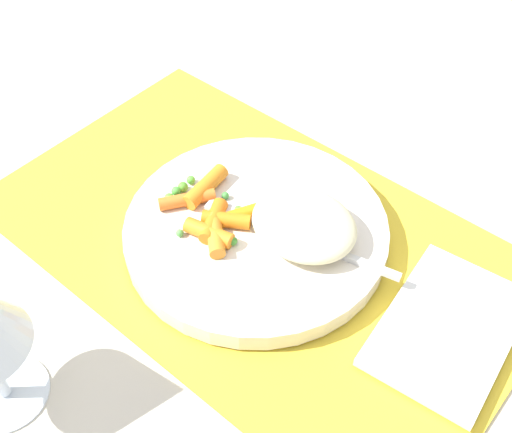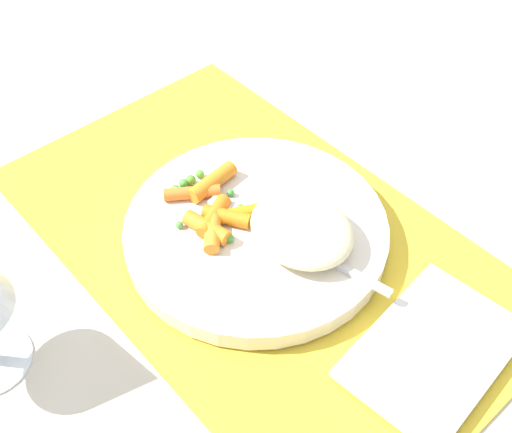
# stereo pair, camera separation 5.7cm
# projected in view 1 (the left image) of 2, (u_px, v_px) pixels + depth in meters

# --- Properties ---
(ground_plane) EXTENTS (2.40, 2.40, 0.00)m
(ground_plane) POSITION_uv_depth(u_px,v_px,m) (256.00, 241.00, 0.61)
(ground_plane) COLOR beige
(placemat) EXTENTS (0.50, 0.30, 0.01)m
(placemat) POSITION_uv_depth(u_px,v_px,m) (256.00, 239.00, 0.61)
(placemat) COLOR gold
(placemat) RESTS_ON ground_plane
(plate) EXTENTS (0.24, 0.24, 0.02)m
(plate) POSITION_uv_depth(u_px,v_px,m) (256.00, 231.00, 0.60)
(plate) COLOR silver
(plate) RESTS_ON placemat
(rice_mound) EXTENTS (0.10, 0.08, 0.03)m
(rice_mound) POSITION_uv_depth(u_px,v_px,m) (304.00, 224.00, 0.58)
(rice_mound) COLOR beige
(rice_mound) RESTS_ON plate
(carrot_portion) EXTENTS (0.09, 0.09, 0.02)m
(carrot_portion) POSITION_uv_depth(u_px,v_px,m) (214.00, 214.00, 0.59)
(carrot_portion) COLOR orange
(carrot_portion) RESTS_ON plate
(pea_scatter) EXTENTS (0.09, 0.07, 0.01)m
(pea_scatter) POSITION_uv_depth(u_px,v_px,m) (198.00, 202.00, 0.61)
(pea_scatter) COLOR #54A146
(pea_scatter) RESTS_ON plate
(fork) EXTENTS (0.19, 0.05, 0.01)m
(fork) POSITION_uv_depth(u_px,v_px,m) (279.00, 231.00, 0.59)
(fork) COLOR silver
(fork) RESTS_ON plate
(napkin) EXTENTS (0.11, 0.15, 0.01)m
(napkin) POSITION_uv_depth(u_px,v_px,m) (448.00, 328.00, 0.54)
(napkin) COLOR white
(napkin) RESTS_ON placemat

